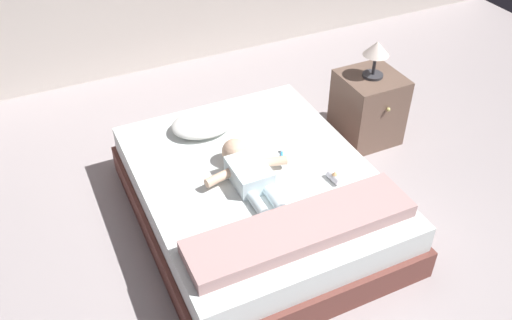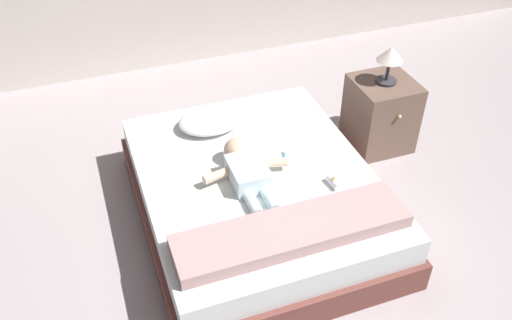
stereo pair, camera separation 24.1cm
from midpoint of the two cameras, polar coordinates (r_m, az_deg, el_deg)
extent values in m
plane|color=#A99E9F|center=(3.16, 7.21, -14.47)|extent=(8.00, 8.00, 0.00)
cube|color=brown|center=(3.51, 1.97, -4.89)|extent=(1.43, 1.78, 0.20)
cube|color=white|center=(3.38, 2.04, -2.58)|extent=(1.37, 1.70, 0.18)
ellipsoid|color=white|center=(3.69, -3.01, 4.09)|extent=(0.43, 0.33, 0.11)
cube|color=white|center=(3.22, 1.29, -1.47)|extent=(0.21, 0.29, 0.13)
sphere|color=beige|center=(3.37, 0.00, 0.97)|extent=(0.16, 0.16, 0.16)
cylinder|color=beige|center=(3.21, -2.02, -1.71)|extent=(0.18, 0.09, 0.06)
cylinder|color=beige|center=(3.31, 3.96, -0.33)|extent=(0.18, 0.10, 0.06)
cylinder|color=white|center=(3.07, 1.86, -4.66)|extent=(0.06, 0.18, 0.06)
cylinder|color=white|center=(3.10, 3.67, -4.20)|extent=(0.06, 0.18, 0.06)
cube|color=#2E92E8|center=(3.43, 4.98, 0.04)|extent=(0.07, 0.12, 0.01)
cube|color=white|center=(3.47, 5.04, 0.84)|extent=(0.02, 0.03, 0.01)
cube|color=brown|center=(4.17, 14.58, 4.69)|extent=(0.43, 0.43, 0.54)
sphere|color=tan|center=(3.96, 16.57, 4.34)|extent=(0.03, 0.03, 0.03)
cylinder|color=#333338|center=(4.03, 15.21, 7.99)|extent=(0.15, 0.15, 0.02)
cylinder|color=#333338|center=(3.99, 15.41, 9.05)|extent=(0.02, 0.02, 0.15)
cone|color=silver|center=(3.93, 15.73, 10.66)|extent=(0.19, 0.19, 0.10)
cube|color=#B88F8D|center=(2.92, 6.21, -7.50)|extent=(1.29, 0.32, 0.08)
cylinder|color=white|center=(3.27, 10.27, -2.41)|extent=(0.06, 0.11, 0.05)
cone|color=#F2B675|center=(3.24, 10.34, -1.93)|extent=(0.03, 0.03, 0.02)
camera|label=1|loc=(0.12, -87.88, 1.68)|focal=38.03mm
camera|label=2|loc=(0.12, 92.12, -1.68)|focal=38.03mm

